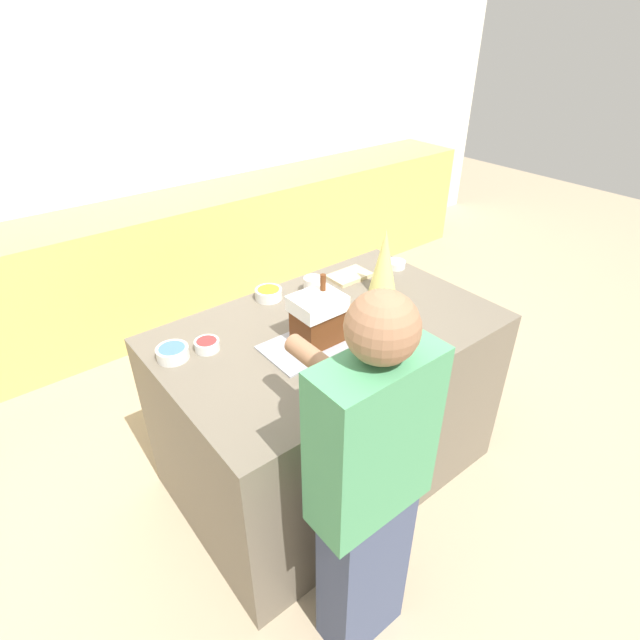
# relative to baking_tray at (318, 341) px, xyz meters

# --- Properties ---
(ground_plane) EXTENTS (12.00, 12.00, 0.00)m
(ground_plane) POSITION_rel_baking_tray_xyz_m (0.12, 0.06, -0.91)
(ground_plane) COLOR tan
(wall_back) EXTENTS (8.00, 0.05, 2.60)m
(wall_back) POSITION_rel_baking_tray_xyz_m (0.12, 2.37, 0.39)
(wall_back) COLOR white
(wall_back) RESTS_ON ground_plane
(back_cabinet_block) EXTENTS (6.00, 0.60, 0.93)m
(back_cabinet_block) POSITION_rel_baking_tray_xyz_m (0.12, 2.05, -0.44)
(back_cabinet_block) COLOR #DBBC60
(back_cabinet_block) RESTS_ON ground_plane
(kitchen_island) EXTENTS (1.52, 0.97, 0.91)m
(kitchen_island) POSITION_rel_baking_tray_xyz_m (0.12, 0.06, -0.46)
(kitchen_island) COLOR #6B6051
(kitchen_island) RESTS_ON ground_plane
(baking_tray) EXTENTS (0.48, 0.26, 0.01)m
(baking_tray) POSITION_rel_baking_tray_xyz_m (0.00, 0.00, 0.00)
(baking_tray) COLOR #9E9EA8
(baking_tray) RESTS_ON kitchen_island
(gingerbread_house) EXTENTS (0.21, 0.17, 0.29)m
(gingerbread_house) POSITION_rel_baking_tray_xyz_m (0.00, 0.00, 0.12)
(gingerbread_house) COLOR #5B2D14
(gingerbread_house) RESTS_ON baking_tray
(decorative_tree) EXTENTS (0.14, 0.14, 0.33)m
(decorative_tree) POSITION_rel_baking_tray_xyz_m (0.54, 0.15, 0.16)
(decorative_tree) COLOR #DBD675
(decorative_tree) RESTS_ON kitchen_island
(candy_bowl_behind_tray) EXTENTS (0.10, 0.10, 0.04)m
(candy_bowl_behind_tray) POSITION_rel_baking_tray_xyz_m (0.35, 0.07, 0.02)
(candy_bowl_behind_tray) COLOR silver
(candy_bowl_behind_tray) RESTS_ON kitchen_island
(candy_bowl_near_tray_left) EXTENTS (0.13, 0.13, 0.05)m
(candy_bowl_near_tray_left) POSITION_rel_baking_tray_xyz_m (0.04, 0.44, 0.02)
(candy_bowl_near_tray_left) COLOR silver
(candy_bowl_near_tray_left) RESTS_ON kitchen_island
(candy_bowl_far_left) EXTENTS (0.13, 0.13, 0.05)m
(candy_bowl_far_left) POSITION_rel_baking_tray_xyz_m (-0.54, 0.28, 0.02)
(candy_bowl_far_left) COLOR silver
(candy_bowl_far_left) RESTS_ON kitchen_island
(candy_bowl_center_rear) EXTENTS (0.11, 0.11, 0.04)m
(candy_bowl_center_rear) POSITION_rel_baking_tray_xyz_m (0.79, 0.30, 0.02)
(candy_bowl_center_rear) COLOR silver
(candy_bowl_center_rear) RESTS_ON kitchen_island
(candy_bowl_near_tray_right) EXTENTS (0.10, 0.10, 0.04)m
(candy_bowl_near_tray_right) POSITION_rel_baking_tray_xyz_m (-0.40, 0.24, 0.02)
(candy_bowl_near_tray_right) COLOR silver
(candy_bowl_near_tray_right) RESTS_ON kitchen_island
(cookbook) EXTENTS (0.22, 0.14, 0.02)m
(cookbook) POSITION_rel_baking_tray_xyz_m (0.51, 0.37, 0.01)
(cookbook) COLOR #CCB78C
(cookbook) RESTS_ON kitchen_island
(mug) EXTENTS (0.09, 0.09, 0.08)m
(mug) POSITION_rel_baking_tray_xyz_m (0.25, 0.36, 0.04)
(mug) COLOR white
(mug) RESTS_ON kitchen_island
(person) EXTENTS (0.40, 0.50, 1.54)m
(person) POSITION_rel_baking_tray_xyz_m (-0.31, -0.65, -0.12)
(person) COLOR #424C6B
(person) RESTS_ON ground_plane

